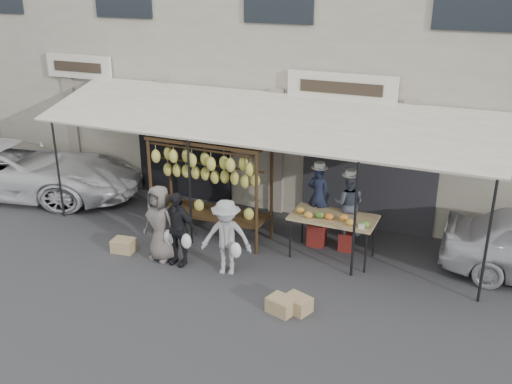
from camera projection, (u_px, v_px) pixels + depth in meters
ground_plane at (208, 276)px, 10.92m from camera, size 90.00×90.00×0.00m
shophouse at (319, 44)px, 15.14m from camera, size 24.00×6.15×7.30m
awning at (256, 119)px, 11.93m from camera, size 10.00×2.35×2.92m
banana_rack at (209, 169)px, 11.98m from camera, size 2.60×0.90×2.24m
produce_table at (333, 218)px, 11.32m from camera, size 1.70×0.90×1.04m
vendor_left at (318, 195)px, 11.79m from camera, size 0.48×0.33×1.27m
vendor_right at (349, 204)px, 11.59m from camera, size 0.68×0.56×1.29m
customer_left at (160, 223)px, 11.32m from camera, size 0.86×0.65×1.58m
customer_mid at (177, 229)px, 11.15m from camera, size 0.91×0.43×1.51m
customer_right at (226, 237)px, 10.79m from camera, size 1.09×0.79×1.51m
stool_left at (317, 234)px, 12.11m from camera, size 0.42×0.42×0.49m
stool_right at (346, 241)px, 11.89m from camera, size 0.29×0.29×0.40m
crate_near_a at (281, 305)px, 9.73m from camera, size 0.54×0.46×0.27m
crate_near_b at (297, 304)px, 9.77m from camera, size 0.54×0.48×0.27m
crate_far at (124, 245)px, 11.85m from camera, size 0.50×0.40×0.27m
van at (3, 156)px, 14.68m from camera, size 5.26×3.28×2.04m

